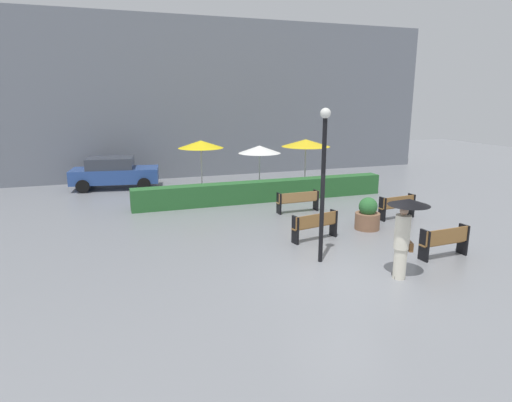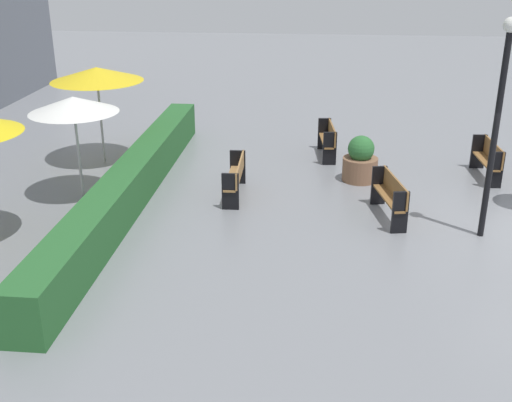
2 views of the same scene
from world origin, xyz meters
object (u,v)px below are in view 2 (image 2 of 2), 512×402
planter_pot (360,161)px  lamp_post (499,109)px  patio_umbrella_yellow_far (97,74)px  bench_near_right (488,158)px  bench_far_right (328,138)px  bench_mid_center (391,194)px  patio_umbrella_white (73,105)px  bench_back_row (236,176)px

planter_pot → lamp_post: size_ratio=0.27×
patio_umbrella_yellow_far → bench_near_right: bearing=-91.6°
bench_far_right → patio_umbrella_yellow_far: (-1.04, 5.91, 1.81)m
bench_far_right → patio_umbrella_yellow_far: 6.26m
planter_pot → lamp_post: bearing=-143.0°
bench_far_right → bench_mid_center: bearing=-162.6°
bench_near_right → patio_umbrella_white: size_ratio=0.68×
planter_pot → patio_umbrella_white: patio_umbrella_white is taller
bench_back_row → bench_far_right: bench_far_right is taller
bench_mid_center → bench_back_row: (0.94, 3.38, -0.04)m
patio_umbrella_yellow_far → bench_far_right: bearing=-80.0°
planter_pot → lamp_post: 4.26m
patio_umbrella_white → lamp_post: bearing=-98.3°
bench_near_right → planter_pot: bearing=99.1°
bench_far_right → lamp_post: 6.00m
bench_near_right → bench_far_right: 4.12m
bench_back_row → patio_umbrella_white: size_ratio=0.76×
bench_mid_center → patio_umbrella_white: 7.08m
bench_near_right → bench_mid_center: size_ratio=0.94×
bench_near_right → patio_umbrella_yellow_far: patio_umbrella_yellow_far is taller
planter_pot → patio_umbrella_yellow_far: size_ratio=0.45×
lamp_post → bench_near_right: bearing=-14.5°
bench_near_right → lamp_post: size_ratio=0.37×
lamp_post → planter_pot: bearing=37.0°
bench_back_row → patio_umbrella_yellow_far: 4.70m
bench_near_right → bench_back_row: (-1.82, 6.02, -0.03)m
bench_mid_center → patio_umbrella_white: size_ratio=0.72×
bench_mid_center → bench_far_right: bench_mid_center is taller
bench_mid_center → planter_pot: bearing=12.7°
bench_back_row → patio_umbrella_white: (-0.40, 3.49, 1.65)m
bench_back_row → lamp_post: (-1.65, -5.11, 2.07)m
patio_umbrella_white → planter_pot: bearing=-74.9°
bench_mid_center → bench_near_right: bearing=-43.6°
bench_back_row → bench_far_right: size_ratio=1.14×
bench_near_right → bench_back_row: 6.29m
lamp_post → patio_umbrella_yellow_far: lamp_post is taller
bench_near_right → patio_umbrella_yellow_far: bearing=88.4°
planter_pot → patio_umbrella_yellow_far: (0.77, 6.67, 1.84)m
planter_pot → patio_umbrella_yellow_far: patio_umbrella_yellow_far is taller
planter_pot → patio_umbrella_yellow_far: bearing=83.4°
bench_far_right → patio_umbrella_yellow_far: size_ratio=0.62×
planter_pot → patio_umbrella_yellow_far: 6.96m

